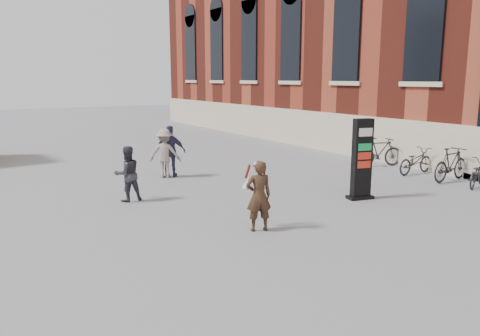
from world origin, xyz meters
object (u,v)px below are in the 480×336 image
bike_7 (380,152)px  pedestrian_a (127,174)px  info_pylon (362,159)px  pedestrian_c (171,151)px  bike_5 (451,164)px  woman (259,195)px  pedestrian_b (165,153)px  bike_4 (477,173)px  bike_6 (415,161)px

bike_7 → pedestrian_a: bearing=108.9°
info_pylon → pedestrian_a: info_pylon is taller
pedestrian_c → bike_5: size_ratio=0.94×
pedestrian_a → pedestrian_c: pedestrian_c is taller
woman → pedestrian_a: bearing=-51.0°
woman → pedestrian_b: bearing=-77.5°
info_pylon → bike_5: 4.31m
pedestrian_c → bike_4: 9.96m
pedestrian_a → pedestrian_c: size_ratio=0.86×
bike_5 → bike_6: 1.42m
pedestrian_b → pedestrian_a: bearing=84.1°
pedestrian_b → bike_4: (7.91, -6.29, -0.40)m
info_pylon → bike_4: info_pylon is taller
woman → bike_4: woman is taller
woman → pedestrian_a: woman is taller
bike_6 → info_pylon: bearing=106.2°
pedestrian_a → woman: bearing=109.7°
info_pylon → bike_7: (4.27, 3.28, -0.57)m
pedestrian_c → pedestrian_b: bearing=31.5°
bike_5 → info_pylon: bearing=87.5°
pedestrian_b → bike_6: size_ratio=0.95×
info_pylon → pedestrian_c: size_ratio=1.27×
woman → pedestrian_b: size_ratio=0.95×
pedestrian_b → pedestrian_c: (0.20, -0.02, 0.05)m
bike_6 → bike_7: bearing=-4.4°
pedestrian_b → pedestrian_c: pedestrian_c is taller
bike_4 → bike_6: size_ratio=0.95×
info_pylon → pedestrian_a: bearing=163.6°
info_pylon → bike_7: size_ratio=1.21×
woman → bike_6: size_ratio=0.90×
woman → bike_4: size_ratio=0.96×
pedestrian_a → bike_7: pedestrian_a is taller
pedestrian_c → bike_7: size_ratio=0.95×
bike_6 → pedestrian_b: bearing=59.1°
info_pylon → bike_5: (4.27, 0.19, -0.57)m
bike_4 → bike_5: size_ratio=0.88×
woman → bike_7: 9.26m
bike_6 → pedestrian_c: bearing=58.6°
pedestrian_b → pedestrian_c: bearing=-150.6°
pedestrian_c → bike_5: pedestrian_c is taller
pedestrian_a → bike_6: pedestrian_a is taller
pedestrian_b → bike_5: bearing=-179.7°
bike_4 → bike_7: 4.02m
bike_5 → pedestrian_c: bearing=50.2°
woman → pedestrian_b: 6.45m
woman → info_pylon: bearing=-151.8°
info_pylon → bike_6: 4.61m
info_pylon → bike_5: size_ratio=1.20×
woman → pedestrian_c: bearing=-79.2°
info_pylon → woman: 4.11m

